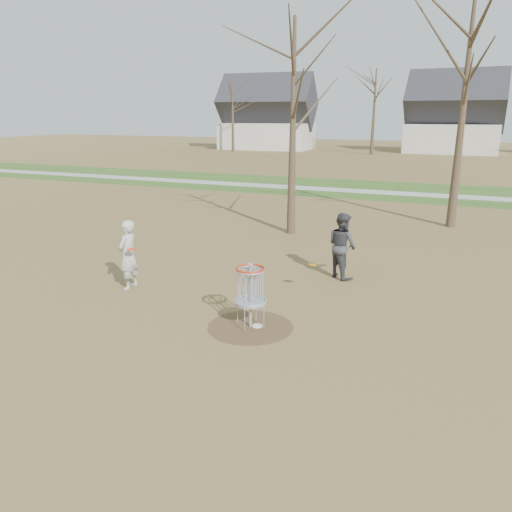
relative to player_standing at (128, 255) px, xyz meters
The scene contains 11 objects.
ground 4.05m from the player_standing, 15.38° to the right, with size 160.00×160.00×0.00m, color brown.
green_band 20.33m from the player_standing, 79.19° to the left, with size 160.00×8.00×0.01m, color #2D5119.
footpath 19.35m from the player_standing, 78.63° to the left, with size 160.00×1.50×0.01m, color #9E9E99.
dirt_circle 4.05m from the player_standing, 15.38° to the right, with size 1.80×1.80×0.01m, color #47331E.
player_standing is the anchor object (origin of this frame).
player_throwing 5.62m from the player_standing, 31.84° to the left, with size 0.87×0.68×1.79m, color #3A3A40.
disc_grounded 4.15m from the player_standing, 14.05° to the right, with size 0.22×0.22×0.02m, color white.
discs_in_play 2.53m from the player_standing, 14.07° to the left, with size 4.35×1.85×0.43m.
disc_golf_basket 3.95m from the player_standing, 15.38° to the right, with size 0.64×0.64×1.35m.
bare_trees 35.47m from the player_standing, 80.86° to the left, with size 52.62×44.98×9.00m.
houses_row 52.21m from the player_standing, 81.03° to the left, with size 56.51×10.01×7.26m.
Camera 1 is at (3.82, -8.87, 4.30)m, focal length 35.00 mm.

